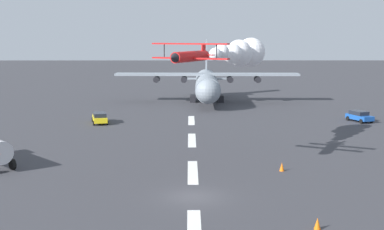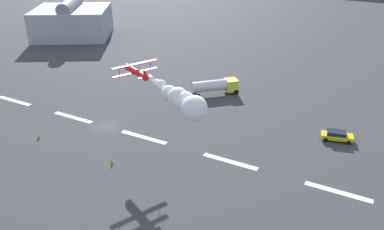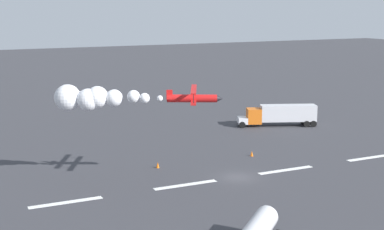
% 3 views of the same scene
% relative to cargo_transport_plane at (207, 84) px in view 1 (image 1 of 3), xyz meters
% --- Properties ---
extents(ground_plane, '(440.00, 440.00, 0.00)m').
position_rel_cargo_transport_plane_xyz_m(ground_plane, '(-54.64, 2.91, -3.47)').
color(ground_plane, '#38383D').
rests_on(ground_plane, ground).
extents(runway_stripe_4, '(8.00, 0.90, 0.01)m').
position_rel_cargo_transport_plane_xyz_m(runway_stripe_4, '(-47.53, 2.91, -3.47)').
color(runway_stripe_4, white).
rests_on(runway_stripe_4, ground).
extents(runway_stripe_5, '(8.00, 0.90, 0.01)m').
position_rel_cargo_transport_plane_xyz_m(runway_stripe_5, '(-33.31, 2.91, -3.47)').
color(runway_stripe_5, white).
rests_on(runway_stripe_5, ground).
extents(runway_stripe_6, '(8.00, 0.90, 0.01)m').
position_rel_cargo_transport_plane_xyz_m(runway_stripe_6, '(-19.09, 2.91, -3.47)').
color(runway_stripe_6, white).
rests_on(runway_stripe_6, ground).
extents(cargo_transport_plane, '(24.81, 33.42, 11.38)m').
position_rel_cargo_transport_plane_xyz_m(cargo_transport_plane, '(0.00, 0.00, 0.00)').
color(cargo_transport_plane, gray).
rests_on(cargo_transport_plane, ground).
extents(stunt_biplane_red, '(17.76, 11.62, 3.10)m').
position_rel_cargo_transport_plane_xyz_m(stunt_biplane_red, '(-38.42, -1.97, 6.87)').
color(stunt_biplane_red, red).
extents(followme_car_yellow, '(4.46, 3.17, 1.52)m').
position_rel_cargo_transport_plane_xyz_m(followme_car_yellow, '(-20.29, -21.04, -2.66)').
color(followme_car_yellow, '#194CA5').
rests_on(followme_car_yellow, ground).
extents(airport_staff_sedan, '(4.85, 2.88, 1.52)m').
position_rel_cargo_transport_plane_xyz_m(airport_staff_sedan, '(-21.51, 15.73, -2.66)').
color(airport_staff_sedan, yellow).
rests_on(airport_staff_sedan, ground).
extents(traffic_cone_near, '(0.44, 0.44, 0.75)m').
position_rel_cargo_transport_plane_xyz_m(traffic_cone_near, '(-61.36, -4.86, -3.10)').
color(traffic_cone_near, orange).
rests_on(traffic_cone_near, ground).
extents(traffic_cone_far, '(0.44, 0.44, 0.75)m').
position_rel_cargo_transport_plane_xyz_m(traffic_cone_far, '(-47.23, -5.15, -3.10)').
color(traffic_cone_far, orange).
rests_on(traffic_cone_far, ground).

